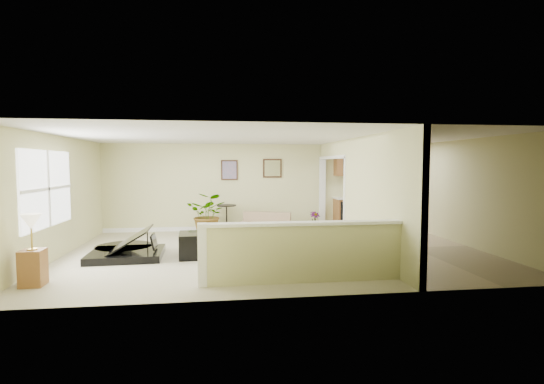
{
  "coord_description": "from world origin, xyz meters",
  "views": [
    {
      "loc": [
        -1.21,
        -8.46,
        1.91
      ],
      "look_at": [
        -0.05,
        0.4,
        1.29
      ],
      "focal_mm": 26.0,
      "sensor_mm": 36.0,
      "label": 1
    }
  ],
  "objects": [
    {
      "name": "loveseat",
      "position": [
        -0.02,
        2.2,
        0.29
      ],
      "size": [
        1.59,
        1.18,
        0.77
      ],
      "rotation": [
        0.0,
        0.0,
        -0.34
      ],
      "color": "tan",
      "rests_on": "floor"
    },
    {
      "name": "accent_table",
      "position": [
        -1.05,
        2.58,
        0.5
      ],
      "size": [
        0.54,
        0.54,
        0.78
      ],
      "color": "black",
      "rests_on": "floor"
    },
    {
      "name": "back_wall",
      "position": [
        0.0,
        3.0,
        1.25
      ],
      "size": [
        9.0,
        0.04,
        2.5
      ],
      "primitive_type": "cube",
      "color": "#CBC88A",
      "rests_on": "floor"
    },
    {
      "name": "ceiling",
      "position": [
        0.0,
        0.0,
        2.5
      ],
      "size": [
        9.0,
        6.0,
        0.04
      ],
      "primitive_type": "cube",
      "color": "silver",
      "rests_on": "back_wall"
    },
    {
      "name": "small_plant",
      "position": [
        1.45,
        2.45,
        0.24
      ],
      "size": [
        0.38,
        0.38,
        0.57
      ],
      "color": "black",
      "rests_on": "floor"
    },
    {
      "name": "right_wall",
      "position": [
        4.5,
        0.0,
        1.25
      ],
      "size": [
        0.04,
        6.0,
        2.5
      ],
      "primitive_type": "cube",
      "color": "#CBC88A",
      "rests_on": "floor"
    },
    {
      "name": "kitchen_vinyl",
      "position": [
        3.15,
        0.0,
        0.0
      ],
      "size": [
        2.7,
        6.0,
        0.01
      ],
      "primitive_type": "cube",
      "color": "#9A8768",
      "rests_on": "floor"
    },
    {
      "name": "wall_mirror",
      "position": [
        0.3,
        2.97,
        1.8
      ],
      "size": [
        0.55,
        0.04,
        0.55
      ],
      "color": "#362013",
      "rests_on": "back_wall"
    },
    {
      "name": "wall_art_left",
      "position": [
        -0.95,
        2.97,
        1.75
      ],
      "size": [
        0.48,
        0.04,
        0.58
      ],
      "color": "#362013",
      "rests_on": "back_wall"
    },
    {
      "name": "interior_partition",
      "position": [
        1.8,
        0.25,
        1.22
      ],
      "size": [
        0.18,
        5.99,
        2.5
      ],
      "color": "#CBC88A",
      "rests_on": "floor"
    },
    {
      "name": "left_window",
      "position": [
        -4.49,
        -0.5,
        1.45
      ],
      "size": [
        0.05,
        2.15,
        1.45
      ],
      "primitive_type": "cube",
      "color": "white",
      "rests_on": "left_wall"
    },
    {
      "name": "lamp_stand",
      "position": [
        -4.15,
        -1.93,
        0.48
      ],
      "size": [
        0.35,
        0.35,
        1.14
      ],
      "color": "brown",
      "rests_on": "floor"
    },
    {
      "name": "left_wall",
      "position": [
        -4.5,
        0.0,
        1.25
      ],
      "size": [
        0.04,
        6.0,
        2.5
      ],
      "primitive_type": "cube",
      "color": "#CBC88A",
      "rests_on": "floor"
    },
    {
      "name": "piano_bench",
      "position": [
        -1.87,
        -0.29,
        0.25
      ],
      "size": [
        0.43,
        0.77,
        0.5
      ],
      "primitive_type": "cube",
      "rotation": [
        0.0,
        0.0,
        0.07
      ],
      "color": "black",
      "rests_on": "floor"
    },
    {
      "name": "palm_plant",
      "position": [
        -1.54,
        2.16,
        0.57
      ],
      "size": [
        1.28,
        1.2,
        1.16
      ],
      "color": "black",
      "rests_on": "floor"
    },
    {
      "name": "pony_half_wall",
      "position": [
        0.08,
        -2.3,
        0.52
      ],
      "size": [
        3.42,
        0.22,
        1.0
      ],
      "color": "#CBC88A",
      "rests_on": "floor"
    },
    {
      "name": "piano",
      "position": [
        -3.16,
        -0.05,
        0.57
      ],
      "size": [
        1.73,
        1.8,
        1.36
      ],
      "rotation": [
        0.0,
        0.0,
        0.04
      ],
      "color": "black",
      "rests_on": "floor"
    },
    {
      "name": "floor",
      "position": [
        0.0,
        0.0,
        0.0
      ],
      "size": [
        9.0,
        9.0,
        0.0
      ],
      "primitive_type": "plane",
      "color": "beige",
      "rests_on": "ground"
    },
    {
      "name": "front_wall",
      "position": [
        0.0,
        -3.0,
        1.25
      ],
      "size": [
        9.0,
        0.04,
        2.5
      ],
      "primitive_type": "cube",
      "color": "#CBC88A",
      "rests_on": "floor"
    },
    {
      "name": "kitchen_cabinets",
      "position": [
        3.19,
        2.73,
        0.87
      ],
      "size": [
        2.36,
        0.65,
        2.33
      ],
      "color": "brown",
      "rests_on": "floor"
    }
  ]
}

